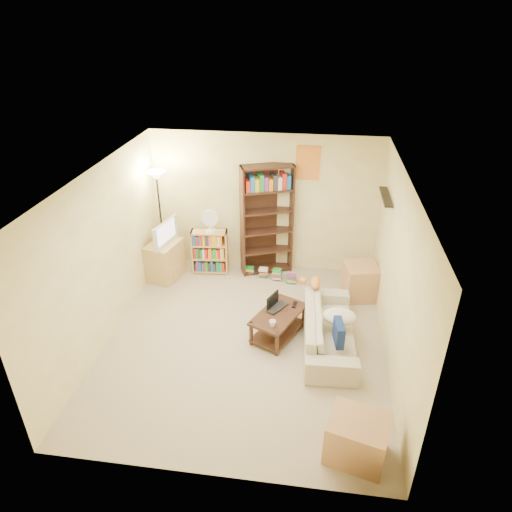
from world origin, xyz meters
name	(u,v)px	position (x,y,z in m)	size (l,w,h in m)	color
room	(244,241)	(0.00, 0.01, 1.62)	(4.50, 4.54, 2.52)	tan
sofa	(329,328)	(1.21, 0.08, 0.26)	(0.80, 1.85, 0.53)	beige
navy_pillow	(339,333)	(1.31, -0.30, 0.51)	(0.35, 0.10, 0.31)	navy
cream_blanket	(339,316)	(1.34, 0.13, 0.45)	(0.49, 0.35, 0.21)	silver
tabby_cat	(313,282)	(0.94, 0.77, 0.60)	(0.42, 0.16, 0.14)	orange
coffee_table	(278,321)	(0.47, 0.17, 0.26)	(0.84, 1.04, 0.40)	#46271B
laptop	(280,309)	(0.48, 0.25, 0.42)	(0.41, 0.44, 0.03)	black
laptop_screen	(273,300)	(0.36, 0.31, 0.53)	(0.01, 0.30, 0.20)	white
mug	(273,323)	(0.41, -0.15, 0.45)	(0.14, 0.14, 0.09)	white
tv_remote	(295,305)	(0.68, 0.40, 0.41)	(0.05, 0.16, 0.02)	black
tv_stand	(165,260)	(-1.70, 1.55, 0.34)	(0.46, 0.64, 0.69)	tan
television	(162,232)	(-1.70, 1.55, 0.90)	(0.27, 0.73, 0.42)	black
tall_bookshelf	(267,218)	(0.06, 2.05, 1.06)	(0.95, 0.61, 2.01)	#3B2016
short_bookshelf	(210,252)	(-0.95, 1.86, 0.41)	(0.67, 0.32, 0.83)	#DAB86A
desk_fan	(210,220)	(-0.90, 1.81, 1.06)	(0.29, 0.17, 0.43)	white
floor_lamp	(158,193)	(-1.77, 1.75, 1.53)	(0.33, 0.33, 1.92)	black
side_table	(360,281)	(1.72, 1.39, 0.30)	(0.52, 0.52, 0.59)	tan
end_cabinet	(357,438)	(1.50, -1.79, 0.26)	(0.62, 0.52, 0.52)	tan
book_stacks	(271,274)	(0.18, 1.76, 0.09)	(0.94, 0.34, 0.21)	red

